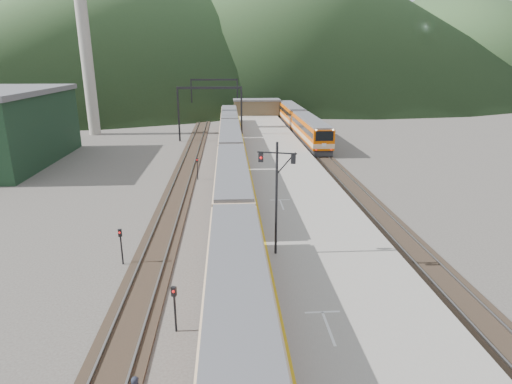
{
  "coord_description": "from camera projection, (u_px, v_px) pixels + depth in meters",
  "views": [
    {
      "loc": [
        -0.27,
        -9.26,
        11.89
      ],
      "look_at": [
        1.81,
        22.26,
        2.0
      ],
      "focal_mm": 30.0,
      "sensor_mm": 36.0,
      "label": 1
    }
  ],
  "objects": [
    {
      "name": "short_signal_c",
      "position": [
        121.0,
        242.0,
        25.41
      ],
      "size": [
        0.25,
        0.2,
        2.27
      ],
      "color": "black",
      "rests_on": "ground"
    },
    {
      "name": "short_signal_a",
      "position": [
        175.0,
        303.0,
        19.05
      ],
      "size": [
        0.26,
        0.23,
        2.27
      ],
      "color": "black",
      "rests_on": "ground"
    },
    {
      "name": "platform",
      "position": [
        280.0,
        163.0,
        48.78
      ],
      "size": [
        8.0,
        100.0,
        1.0
      ],
      "primitive_type": "cube",
      "color": "gray",
      "rests_on": "ground"
    },
    {
      "name": "hill_c",
      "position": [
        449.0,
        31.0,
        211.82
      ],
      "size": [
        160.0,
        160.0,
        50.0
      ],
      "primitive_type": "cone",
      "color": "#314D28",
      "rests_on": "ground"
    },
    {
      "name": "smokestack",
      "position": [
        84.0,
        37.0,
        65.57
      ],
      "size": [
        1.8,
        1.8,
        30.0
      ],
      "primitive_type": "cylinder",
      "color": "#9E998E",
      "rests_on": "ground"
    },
    {
      "name": "signal_mast",
      "position": [
        277.0,
        187.0,
        23.78
      ],
      "size": [
        2.13,
        0.76,
        6.59
      ],
      "color": "black",
      "rests_on": "platform"
    },
    {
      "name": "gantry_far",
      "position": [
        214.0,
        91.0,
        86.72
      ],
      "size": [
        9.55,
        0.25,
        8.0
      ],
      "color": "black",
      "rests_on": "ground"
    },
    {
      "name": "track_second",
      "position": [
        327.0,
        162.0,
        51.18
      ],
      "size": [
        2.6,
        200.0,
        0.23
      ],
      "color": "black",
      "rests_on": "ground"
    },
    {
      "name": "station_shed",
      "position": [
        257.0,
        107.0,
        86.25
      ],
      "size": [
        9.4,
        4.4,
        3.1
      ],
      "color": "brown",
      "rests_on": "platform"
    },
    {
      "name": "short_signal_b",
      "position": [
        197.0,
        166.0,
        43.43
      ],
      "size": [
        0.23,
        0.17,
        2.27
      ],
      "color": "black",
      "rests_on": "ground"
    },
    {
      "name": "track_far",
      "position": [
        188.0,
        164.0,
        50.15
      ],
      "size": [
        2.6,
        200.0,
        0.23
      ],
      "color": "black",
      "rests_on": "ground"
    },
    {
      "name": "track_main",
      "position": [
        231.0,
        163.0,
        50.46
      ],
      "size": [
        2.6,
        200.0,
        0.23
      ],
      "color": "black",
      "rests_on": "ground"
    },
    {
      "name": "main_train",
      "position": [
        231.0,
        161.0,
        43.52
      ],
      "size": [
        2.67,
        73.36,
        3.26
      ],
      "color": "#D8B185",
      "rests_on": "track_main"
    },
    {
      "name": "second_train",
      "position": [
        300.0,
        123.0,
        69.86
      ],
      "size": [
        2.68,
        36.48,
        3.27
      ],
      "color": "#D55000",
      "rests_on": "track_second"
    },
    {
      "name": "hill_b",
      "position": [
        284.0,
        7.0,
        222.09
      ],
      "size": [
        220.0,
        220.0,
        75.0
      ],
      "primitive_type": "cone",
      "color": "#314D28",
      "rests_on": "ground"
    },
    {
      "name": "hill_a",
      "position": [
        132.0,
        14.0,
        181.84
      ],
      "size": [
        180.0,
        180.0,
        60.0
      ],
      "primitive_type": "cone",
      "color": "#314D28",
      "rests_on": "ground"
    },
    {
      "name": "gantry_near",
      "position": [
        210.0,
        103.0,
        62.92
      ],
      "size": [
        9.55,
        0.25,
        8.0
      ],
      "color": "black",
      "rests_on": "ground"
    }
  ]
}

